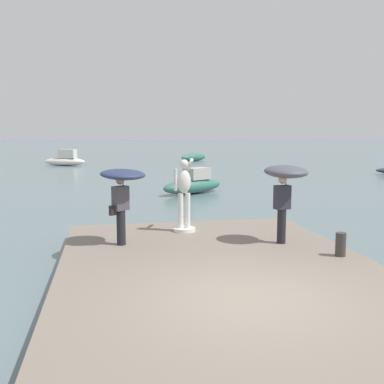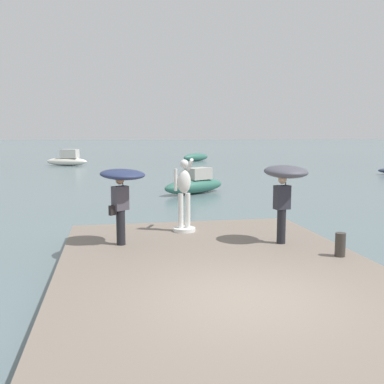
% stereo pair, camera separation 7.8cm
% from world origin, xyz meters
% --- Properties ---
extents(ground_plane, '(400.00, 400.00, 0.00)m').
position_xyz_m(ground_plane, '(0.00, 40.00, 0.00)').
color(ground_plane, slate).
extents(pier, '(6.77, 9.76, 0.40)m').
position_xyz_m(pier, '(0.00, 1.88, 0.20)').
color(pier, slate).
rests_on(pier, ground).
extents(statue_white_figure, '(0.64, 0.88, 2.08)m').
position_xyz_m(statue_white_figure, '(-0.19, 5.37, 1.35)').
color(statue_white_figure, white).
rests_on(statue_white_figure, pier).
extents(onlooker_left, '(1.58, 1.58, 1.92)m').
position_xyz_m(onlooker_left, '(-1.95, 4.17, 1.94)').
color(onlooker_left, black).
rests_on(onlooker_left, pier).
extents(onlooker_right, '(1.27, 1.29, 2.00)m').
position_xyz_m(onlooker_right, '(2.08, 3.56, 2.02)').
color(onlooker_right, black).
rests_on(onlooker_right, pier).
extents(mooring_bollard, '(0.23, 0.23, 0.54)m').
position_xyz_m(mooring_bollard, '(2.86, 2.12, 0.67)').
color(mooring_bollard, '#38332D').
rests_on(mooring_bollard, pier).
extents(boat_near, '(4.41, 2.64, 1.63)m').
position_xyz_m(boat_near, '(-6.34, 39.05, 0.59)').
color(boat_near, silver).
rests_on(boat_near, ground).
extents(boat_far, '(3.78, 3.21, 0.90)m').
position_xyz_m(boat_far, '(7.57, 43.99, 0.45)').
color(boat_far, '#336B5B').
rests_on(boat_far, ground).
extents(boat_rightward, '(3.97, 3.06, 1.35)m').
position_xyz_m(boat_rightward, '(2.20, 16.28, 0.50)').
color(boat_rightward, '#336B5B').
rests_on(boat_rightward, ground).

